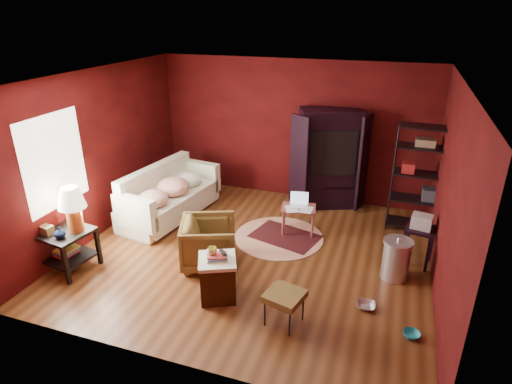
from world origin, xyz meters
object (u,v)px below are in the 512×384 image
at_px(hamper, 218,277).
at_px(wire_shelving, 421,175).
at_px(tv_armoire, 329,157).
at_px(sofa, 169,196).
at_px(side_table, 69,221).
at_px(laptop_desk, 299,210).
at_px(armchair, 209,241).

xyz_separation_m(hamper, wire_shelving, (2.54, 2.95, 0.73)).
bearing_deg(tv_armoire, wire_shelving, -38.49).
bearing_deg(wire_shelving, tv_armoire, 163.61).
bearing_deg(sofa, wire_shelving, -68.25).
bearing_deg(side_table, hamper, 0.66).
height_order(side_table, hamper, side_table).
height_order(laptop_desk, wire_shelving, wire_shelving).
bearing_deg(side_table, tv_armoire, 47.49).
bearing_deg(sofa, armchair, -122.84).
distance_m(armchair, side_table, 2.07).
bearing_deg(laptop_desk, tv_armoire, 68.86).
bearing_deg(tv_armoire, hamper, -125.13).
relative_size(laptop_desk, wire_shelving, 0.38).
distance_m(sofa, armchair, 1.90).
height_order(sofa, laptop_desk, sofa).
xyz_separation_m(armchair, hamper, (0.45, -0.72, -0.10)).
xyz_separation_m(sofa, laptop_desk, (2.46, 0.15, 0.03)).
bearing_deg(armchair, sofa, 26.26).
distance_m(armchair, wire_shelving, 3.79).
relative_size(hamper, tv_armoire, 0.36).
bearing_deg(armchair, tv_armoire, -46.92).
bearing_deg(armchair, laptop_desk, -57.93).
distance_m(armchair, laptop_desk, 1.78).
height_order(sofa, tv_armoire, tv_armoire).
xyz_separation_m(sofa, armchair, (1.40, -1.28, -0.01)).
height_order(sofa, wire_shelving, wire_shelving).
bearing_deg(armchair, side_table, 90.15).
xyz_separation_m(side_table, tv_armoire, (3.21, 3.50, 0.22)).
distance_m(sofa, side_table, 2.12).
bearing_deg(hamper, tv_armoire, 76.05).
relative_size(armchair, laptop_desk, 1.14).
relative_size(armchair, side_table, 0.62).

